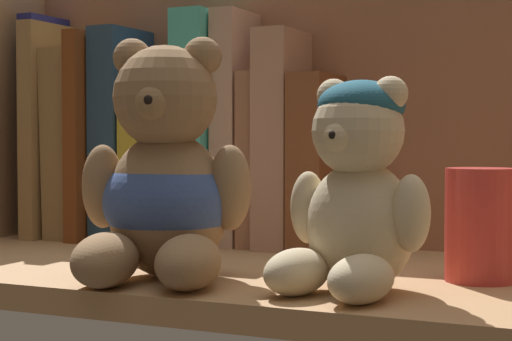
{
  "coord_description": "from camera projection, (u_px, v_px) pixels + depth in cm",
  "views": [
    {
      "loc": [
        26.46,
        -64.58,
        12.75
      ],
      "look_at": [
        -2.7,
        0.0,
        10.05
      ],
      "focal_mm": 59.42,
      "sensor_mm": 36.0,
      "label": 1
    }
  ],
  "objects": [
    {
      "name": "book_9",
      "position": [
        262.0,
        160.0,
        0.85
      ],
      "size": [
        1.76,
        9.17,
        17.22
      ],
      "primitive_type": "cube",
      "color": "#9D6749",
      "rests_on": "shelf_board"
    },
    {
      "name": "shelf_board",
      "position": [
        286.0,
        280.0,
        0.7
      ],
      "size": [
        73.3,
        31.01,
        2.0
      ],
      "primitive_type": "cube",
      "color": "tan",
      "rests_on": "ground"
    },
    {
      "name": "book_1",
      "position": [
        67.0,
        131.0,
        0.95
      ],
      "size": [
        1.88,
        14.7,
        23.1
      ],
      "primitive_type": "cube",
      "color": "#9E7E50",
      "rests_on": "shelf_board"
    },
    {
      "name": "pillar_candle",
      "position": [
        481.0,
        225.0,
        0.63
      ],
      "size": [
        5.3,
        5.3,
        8.52
      ],
      "primitive_type": "cylinder",
      "color": "#C63833",
      "rests_on": "shelf_board"
    },
    {
      "name": "teddy_bear_smaller",
      "position": [
        356.0,
        190.0,
        0.59
      ],
      "size": [
        11.29,
        11.69,
        15.03
      ],
      "color": "beige",
      "rests_on": "shelf_board"
    },
    {
      "name": "shelf_back_panel",
      "position": [
        347.0,
        117.0,
        0.84
      ],
      "size": [
        75.7,
        1.2,
        29.82
      ],
      "primitive_type": "cube",
      "color": "#915E42",
      "rests_on": "ground"
    },
    {
      "name": "book_7",
      "position": [
        212.0,
        129.0,
        0.87
      ],
      "size": [
        3.53,
        12.01,
        23.45
      ],
      "primitive_type": "cube",
      "color": "#45B8AA",
      "rests_on": "shelf_board"
    },
    {
      "name": "book_8",
      "position": [
        241.0,
        129.0,
        0.86
      ],
      "size": [
        2.54,
        9.34,
        23.44
      ],
      "primitive_type": "cube",
      "color": "tan",
      "rests_on": "shelf_board"
    },
    {
      "name": "book_6",
      "position": [
        183.0,
        145.0,
        0.89
      ],
      "size": [
        2.92,
        9.58,
        20.03
      ],
      "primitive_type": "cube",
      "color": "navy",
      "rests_on": "shelf_board"
    },
    {
      "name": "book_11",
      "position": [
        323.0,
        162.0,
        0.83
      ],
      "size": [
        3.39,
        11.39,
        16.84
      ],
      "primitive_type": "cube",
      "color": "brown",
      "rests_on": "shelf_board"
    },
    {
      "name": "book_3",
      "position": [
        110.0,
        137.0,
        0.93
      ],
      "size": [
        1.67,
        14.84,
        21.83
      ],
      "primitive_type": "cube",
      "color": "brown",
      "rests_on": "shelf_board"
    },
    {
      "name": "book_4",
      "position": [
        131.0,
        135.0,
        0.92
      ],
      "size": [
        3.22,
        11.82,
        22.27
      ],
      "primitive_type": "cube",
      "color": "navy",
      "rests_on": "shelf_board"
    },
    {
      "name": "book_2",
      "position": [
        89.0,
        144.0,
        0.94
      ],
      "size": [
        4.01,
        12.74,
        20.32
      ],
      "primitive_type": "cube",
      "rotation": [
        0.0,
        -0.03,
        0.0
      ],
      "color": "#99794A",
      "rests_on": "shelf_board"
    },
    {
      "name": "teddy_bear_larger",
      "position": [
        165.0,
        184.0,
        0.65
      ],
      "size": [
        14.08,
        14.86,
        18.49
      ],
      "color": "#93704C",
      "rests_on": "shelf_board"
    },
    {
      "name": "book_10",
      "position": [
        288.0,
        140.0,
        0.84
      ],
      "size": [
        3.44,
        10.75,
        21.21
      ],
      "primitive_type": "cube",
      "color": "tan",
      "rests_on": "shelf_board"
    },
    {
      "name": "book_0",
      "position": [
        52.0,
        126.0,
        0.96
      ],
      "size": [
        2.05,
        9.17,
        24.28
      ],
      "primitive_type": "cube",
      "rotation": [
        0.0,
        0.0,
        0.0
      ],
      "color": "navy",
      "rests_on": "shelf_board"
    },
    {
      "name": "book_5",
      "position": [
        157.0,
        167.0,
        0.9
      ],
      "size": [
        2.87,
        11.13,
        15.36
      ],
      "primitive_type": "cube",
      "color": "gold",
      "rests_on": "shelf_board"
    }
  ]
}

